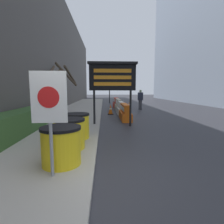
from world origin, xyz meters
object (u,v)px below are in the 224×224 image
at_px(traffic_cone_mid, 129,105).
at_px(traffic_light_near_curb, 110,81).
at_px(barrel_drum_middle, 69,134).
at_px(jersey_barrier_white, 121,108).
at_px(warning_sign, 49,105).
at_px(barrel_drum_foreground, 61,145).
at_px(traffic_cone_near, 110,110).
at_px(jersey_barrier_orange_far, 125,113).
at_px(pedestrian_worker, 140,98).
at_px(jersey_barrier_red_striped, 116,103).
at_px(jersey_barrier_cream, 118,105).
at_px(barrel_drum_back, 77,126).
at_px(message_board, 112,78).

height_order(traffic_cone_mid, traffic_light_near_curb, traffic_light_near_curb).
xyz_separation_m(barrel_drum_middle, jersey_barrier_white, (2.16, 7.75, -0.15)).
bearing_deg(traffic_cone_mid, warning_sign, -104.08).
bearing_deg(jersey_barrier_white, traffic_light_near_curb, 92.88).
distance_m(barrel_drum_foreground, traffic_cone_near, 8.56).
height_order(jersey_barrier_orange_far, pedestrian_worker, pedestrian_worker).
xyz_separation_m(jersey_barrier_white, jersey_barrier_red_striped, (-0.00, 4.79, 0.03)).
bearing_deg(barrel_drum_foreground, jersey_barrier_cream, 79.13).
relative_size(barrel_drum_middle, jersey_barrier_orange_far, 0.39).
relative_size(barrel_drum_foreground, jersey_barrier_red_striped, 0.46).
xyz_separation_m(jersey_barrier_orange_far, jersey_barrier_red_striped, (-0.00, 7.27, 0.02)).
bearing_deg(traffic_cone_mid, jersey_barrier_white, -106.18).
height_order(barrel_drum_back, jersey_barrier_white, barrel_drum_back).
bearing_deg(jersey_barrier_white, traffic_cone_near, -156.90).
bearing_deg(barrel_drum_foreground, barrel_drum_middle, 91.53).
bearing_deg(pedestrian_worker, barrel_drum_back, 82.13).
bearing_deg(traffic_cone_near, message_board, -90.80).
height_order(barrel_drum_foreground, barrel_drum_middle, same).
relative_size(jersey_barrier_white, traffic_light_near_curb, 0.43).
xyz_separation_m(barrel_drum_foreground, pedestrian_worker, (4.07, 11.31, 0.48)).
height_order(jersey_barrier_white, jersey_barrier_red_striped, jersey_barrier_red_striped).
relative_size(barrel_drum_back, jersey_barrier_white, 0.50).
distance_m(jersey_barrier_cream, traffic_cone_near, 2.76).
xyz_separation_m(barrel_drum_foreground, jersey_barrier_cream, (2.13, 11.10, -0.12)).
distance_m(barrel_drum_foreground, pedestrian_worker, 12.03).
height_order(jersey_barrier_cream, traffic_light_near_curb, traffic_light_near_curb).
height_order(message_board, jersey_barrier_white, message_board).
distance_m(jersey_barrier_cream, jersey_barrier_red_striped, 2.47).
distance_m(jersey_barrier_orange_far, jersey_barrier_cream, 4.81).
bearing_deg(jersey_barrier_red_striped, barrel_drum_foreground, -98.93).
relative_size(barrel_drum_back, message_board, 0.29).
height_order(barrel_drum_foreground, jersey_barrier_red_striped, barrel_drum_foreground).
bearing_deg(barrel_drum_foreground, message_board, 73.61).
bearing_deg(jersey_barrier_orange_far, warning_sign, -107.69).
height_order(barrel_drum_middle, jersey_barrier_cream, jersey_barrier_cream).
height_order(jersey_barrier_white, traffic_light_near_curb, traffic_light_near_curb).
bearing_deg(jersey_barrier_white, warning_sign, -103.16).
bearing_deg(warning_sign, message_board, 74.79).
xyz_separation_m(message_board, traffic_cone_mid, (1.99, 8.34, -1.99)).
bearing_deg(barrel_drum_middle, traffic_light_near_curb, 84.54).
xyz_separation_m(traffic_cone_mid, pedestrian_worker, (0.77, -1.49, 0.73)).
distance_m(jersey_barrier_cream, traffic_light_near_curb, 7.79).
bearing_deg(traffic_cone_mid, jersey_barrier_red_striped, 147.15).
bearing_deg(jersey_barrier_cream, traffic_cone_mid, 55.61).
distance_m(barrel_drum_middle, jersey_barrier_cream, 10.30).
distance_m(barrel_drum_back, jersey_barrier_white, 7.05).
relative_size(barrel_drum_foreground, barrel_drum_back, 1.00).
height_order(traffic_cone_near, traffic_cone_mid, traffic_cone_near).
xyz_separation_m(barrel_drum_back, warning_sign, (-0.06, -2.59, 0.91)).
bearing_deg(warning_sign, traffic_cone_mid, 75.92).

